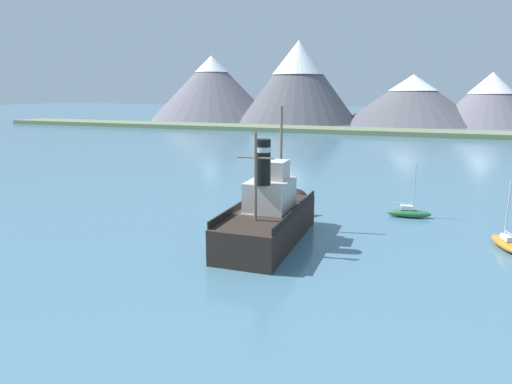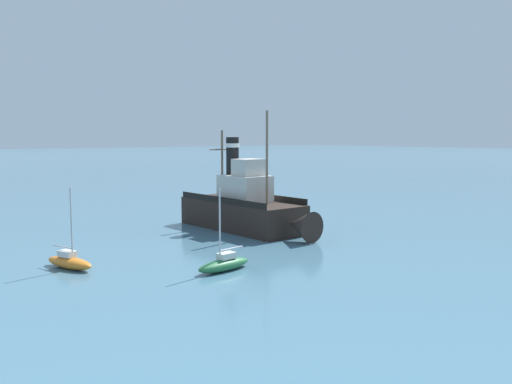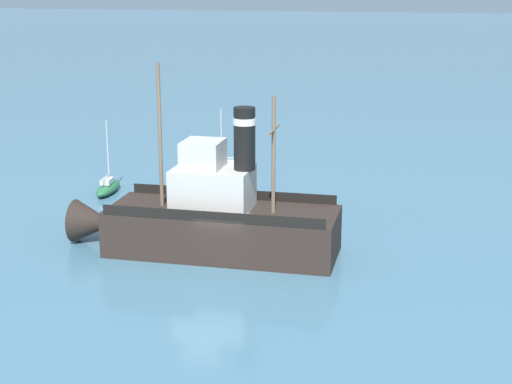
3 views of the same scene
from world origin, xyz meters
The scene contains 6 objects.
ground_plane centered at (0.00, 0.00, 0.00)m, with size 600.00×600.00×0.00m, color #477289.
mountain_ridge centered at (-3.64, 130.52, 13.21)m, with size 177.06×57.04×33.45m.
shoreline_strip centered at (0.00, 92.40, 0.60)m, with size 240.00×12.00×1.20m, color #6B7A56.
old_tugboat centered at (1.52, 1.08, 1.83)m, with size 4.67×14.47×9.90m.
sailboat_green centered at (11.08, 11.32, 0.43)m, with size 3.90×1.53×4.90m.
sailboat_orange centered at (17.98, 5.04, 0.43)m, with size 2.17×3.96×4.90m.
Camera 1 is at (12.22, -30.26, 11.09)m, focal length 32.00 mm.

